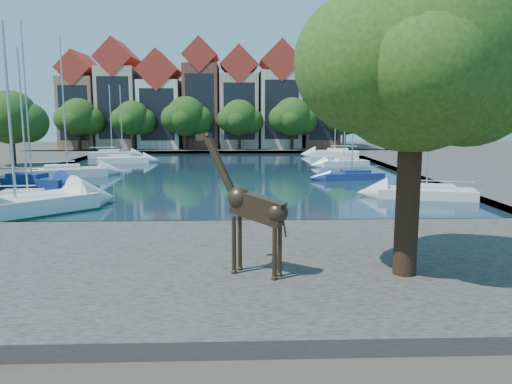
{
  "coord_description": "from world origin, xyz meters",
  "views": [
    {
      "loc": [
        1.73,
        -25.5,
        6.04
      ],
      "look_at": [
        2.59,
        -2.0,
        2.29
      ],
      "focal_mm": 35.0,
      "sensor_mm": 36.0,
      "label": 1
    }
  ],
  "objects_px": {
    "plane_tree": "(418,62)",
    "sailboat_left_a": "(28,197)",
    "giraffe_statue": "(251,206)",
    "sailboat_right_a": "(426,191)"
  },
  "relations": [
    {
      "from": "plane_tree",
      "to": "sailboat_right_a",
      "type": "bearing_deg",
      "value": 67.4
    },
    {
      "from": "plane_tree",
      "to": "sailboat_left_a",
      "type": "bearing_deg",
      "value": 140.55
    },
    {
      "from": "giraffe_statue",
      "to": "sailboat_right_a",
      "type": "height_order",
      "value": "sailboat_right_a"
    },
    {
      "from": "plane_tree",
      "to": "sailboat_left_a",
      "type": "relative_size",
      "value": 1.06
    },
    {
      "from": "plane_tree",
      "to": "giraffe_statue",
      "type": "distance_m",
      "value": 7.25
    },
    {
      "from": "plane_tree",
      "to": "giraffe_statue",
      "type": "xyz_separation_m",
      "value": [
        -5.45,
        0.19,
        -4.78
      ]
    },
    {
      "from": "sailboat_left_a",
      "to": "sailboat_right_a",
      "type": "relative_size",
      "value": 0.9
    },
    {
      "from": "sailboat_left_a",
      "to": "sailboat_right_a",
      "type": "distance_m",
      "value": 27.05
    },
    {
      "from": "giraffe_statue",
      "to": "sailboat_left_a",
      "type": "xyz_separation_m",
      "value": [
        -14.16,
        15.95,
        -2.27
      ]
    },
    {
      "from": "plane_tree",
      "to": "giraffe_statue",
      "type": "height_order",
      "value": "plane_tree"
    }
  ]
}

